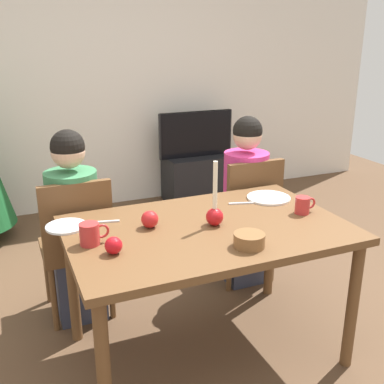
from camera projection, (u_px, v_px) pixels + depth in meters
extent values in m
plane|color=brown|center=(206.00, 350.00, 2.56)|extent=(7.68, 7.68, 0.00)
cube|color=silver|center=(95.00, 75.00, 4.41)|extent=(6.40, 0.10, 2.60)
cube|color=brown|center=(207.00, 230.00, 2.33)|extent=(1.40, 0.90, 0.04)
cylinder|color=brown|center=(104.00, 374.00, 1.87)|extent=(0.06, 0.06, 0.71)
cylinder|color=brown|center=(352.00, 306.00, 2.35)|extent=(0.06, 0.06, 0.71)
cylinder|color=brown|center=(73.00, 284.00, 2.55)|extent=(0.06, 0.06, 0.71)
cylinder|color=brown|center=(270.00, 245.00, 3.02)|extent=(0.06, 0.06, 0.71)
cube|color=brown|center=(75.00, 248.00, 2.82)|extent=(0.40, 0.40, 0.04)
cube|color=brown|center=(77.00, 221.00, 2.58)|extent=(0.40, 0.04, 0.45)
cylinder|color=brown|center=(100.00, 264.00, 3.10)|extent=(0.04, 0.04, 0.41)
cylinder|color=brown|center=(47.00, 273.00, 2.97)|extent=(0.04, 0.04, 0.41)
cylinder|color=brown|center=(111.00, 288.00, 2.80)|extent=(0.04, 0.04, 0.41)
cylinder|color=brown|center=(54.00, 300.00, 2.68)|extent=(0.04, 0.04, 0.41)
cube|color=brown|center=(241.00, 220.00, 3.24)|extent=(0.40, 0.40, 0.04)
cube|color=brown|center=(255.00, 195.00, 3.00)|extent=(0.40, 0.04, 0.45)
cylinder|color=brown|center=(248.00, 236.00, 3.52)|extent=(0.04, 0.04, 0.41)
cylinder|color=brown|center=(208.00, 244.00, 3.40)|extent=(0.04, 0.04, 0.41)
cylinder|color=brown|center=(272.00, 255.00, 3.23)|extent=(0.04, 0.04, 0.41)
cylinder|color=brown|center=(229.00, 263.00, 3.10)|extent=(0.04, 0.04, 0.41)
cube|color=#33384C|center=(80.00, 281.00, 2.84)|extent=(0.28, 0.28, 0.45)
cylinder|color=#387A4C|center=(73.00, 211.00, 2.69)|extent=(0.30, 0.30, 0.48)
sphere|color=tan|center=(68.00, 152.00, 2.57)|extent=(0.19, 0.19, 0.19)
sphere|color=black|center=(68.00, 147.00, 2.56)|extent=(0.19, 0.19, 0.19)
cube|color=#33384C|center=(243.00, 249.00, 3.26)|extent=(0.28, 0.28, 0.45)
cylinder|color=#D1337A|center=(245.00, 187.00, 3.11)|extent=(0.30, 0.30, 0.48)
sphere|color=tan|center=(247.00, 135.00, 3.00)|extent=(0.19, 0.19, 0.19)
sphere|color=black|center=(248.00, 131.00, 2.99)|extent=(0.19, 0.19, 0.19)
cube|color=black|center=(196.00, 178.00, 4.83)|extent=(0.64, 0.40, 0.48)
cube|color=black|center=(196.00, 134.00, 4.68)|extent=(0.79, 0.04, 0.46)
cube|color=black|center=(196.00, 134.00, 4.68)|extent=(0.76, 0.05, 0.46)
sphere|color=red|center=(214.00, 217.00, 2.33)|extent=(0.09, 0.09, 0.09)
cylinder|color=#EFE5C6|center=(215.00, 185.00, 2.27)|extent=(0.02, 0.02, 0.25)
cylinder|color=silver|center=(66.00, 226.00, 2.31)|extent=(0.20, 0.20, 0.01)
cylinder|color=white|center=(269.00, 198.00, 2.71)|extent=(0.25, 0.25, 0.01)
cylinder|color=#B72D2D|center=(89.00, 234.00, 2.10)|extent=(0.09, 0.09, 0.10)
torus|color=#B72D2D|center=(102.00, 231.00, 2.12)|extent=(0.07, 0.01, 0.07)
cylinder|color=#B72D2D|center=(302.00, 205.00, 2.48)|extent=(0.08, 0.08, 0.09)
torus|color=#B72D2D|center=(310.00, 203.00, 2.49)|extent=(0.06, 0.01, 0.06)
cube|color=silver|center=(102.00, 222.00, 2.36)|extent=(0.18, 0.05, 0.01)
cube|color=silver|center=(244.00, 203.00, 2.63)|extent=(0.18, 0.06, 0.01)
cylinder|color=brown|center=(249.00, 240.00, 2.09)|extent=(0.14, 0.14, 0.06)
sphere|color=red|center=(114.00, 245.00, 2.02)|extent=(0.08, 0.08, 0.08)
sphere|color=red|center=(150.00, 219.00, 2.29)|extent=(0.09, 0.09, 0.09)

